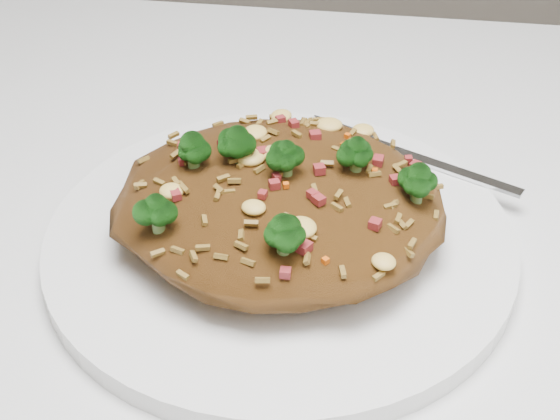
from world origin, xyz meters
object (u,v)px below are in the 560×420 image
Objects in this scene: fried_rice at (280,191)px; fork at (418,159)px; dining_table at (384,401)px; plate at (280,239)px.

fried_rice is 0.12m from fork.
fork is at bearing 47.38° from fried_rice.
fork is (0.01, 0.12, 0.11)m from dining_table.
plate is 0.04m from fried_rice.
plate is 1.45× the size of fried_rice.
fork is (0.08, 0.09, 0.01)m from plate.
fork reaches higher than plate.
dining_table is 6.17× the size of fried_rice.
fork is at bearing 47.22° from plate.
fried_rice is at bearing -107.30° from fork.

